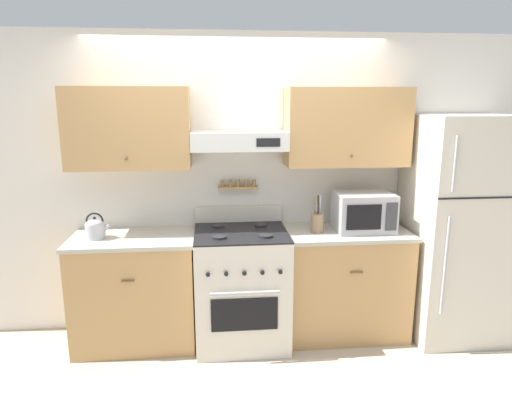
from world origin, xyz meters
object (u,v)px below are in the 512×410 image
object	(u,v)px
refrigerator	(459,228)
tea_kettle	(95,228)
stove_range	(241,286)
utensil_crock	(317,222)
microwave	(363,212)

from	to	relation	value
refrigerator	tea_kettle	bearing A→B (deg)	178.99
stove_range	utensil_crock	distance (m)	0.83
tea_kettle	utensil_crock	size ratio (longest dim) A/B	0.67
tea_kettle	utensil_crock	distance (m)	1.78
stove_range	refrigerator	bearing A→B (deg)	-0.77
stove_range	utensil_crock	world-z (taller)	utensil_crock
microwave	utensil_crock	world-z (taller)	microwave
stove_range	microwave	xyz separation A→B (m)	(1.03, 0.05, 0.60)
refrigerator	utensil_crock	bearing A→B (deg)	177.50
tea_kettle	microwave	bearing A→B (deg)	0.47
refrigerator	tea_kettle	distance (m)	3.00
refrigerator	tea_kettle	world-z (taller)	refrigerator
utensil_crock	stove_range	bearing A→B (deg)	-177.48
stove_range	refrigerator	distance (m)	1.90
refrigerator	utensil_crock	xyz separation A→B (m)	(-1.21, 0.05, 0.07)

